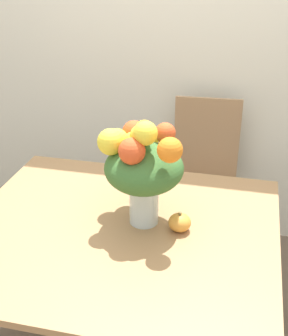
# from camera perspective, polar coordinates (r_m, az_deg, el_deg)

# --- Properties ---
(wall_back) EXTENTS (8.00, 0.06, 2.70)m
(wall_back) POSITION_cam_1_polar(r_m,az_deg,el_deg) (2.92, 3.75, 16.60)
(wall_back) COLOR silver
(wall_back) RESTS_ON ground_plane
(dining_table) EXTENTS (1.33, 1.18, 0.74)m
(dining_table) POSITION_cam_1_polar(r_m,az_deg,el_deg) (2.05, -3.02, -9.33)
(dining_table) COLOR #9E754C
(dining_table) RESTS_ON ground_plane
(flower_vase) EXTENTS (0.37, 0.40, 0.49)m
(flower_vase) POSITION_cam_1_polar(r_m,az_deg,el_deg) (1.92, -0.25, 0.50)
(flower_vase) COLOR silver
(flower_vase) RESTS_ON dining_table
(pumpkin) EXTENTS (0.10, 0.10, 0.09)m
(pumpkin) POSITION_cam_1_polar(r_m,az_deg,el_deg) (1.97, 4.37, -6.63)
(pumpkin) COLOR gold
(pumpkin) RESTS_ON dining_table
(dining_chair_near_window) EXTENTS (0.45, 0.45, 0.99)m
(dining_chair_near_window) POSITION_cam_1_polar(r_m,az_deg,el_deg) (2.90, 7.25, -1.45)
(dining_chair_near_window) COLOR #9E7A56
(dining_chair_near_window) RESTS_ON ground_plane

